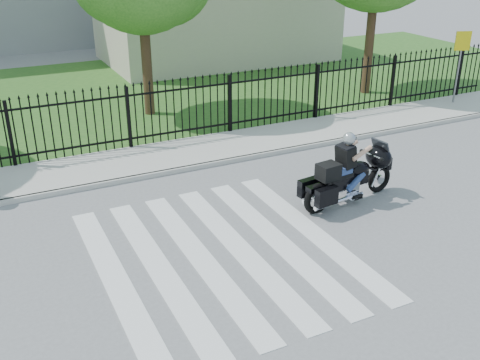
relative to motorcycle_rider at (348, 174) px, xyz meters
name	(u,v)px	position (x,y,z in m)	size (l,w,h in m)	color
ground	(221,254)	(-3.41, -0.78, -0.69)	(120.00, 120.00, 0.00)	slate
crosswalk	(221,254)	(-3.41, -0.78, -0.68)	(5.00, 5.50, 0.01)	silver
sidewalk	(142,161)	(-3.41, 4.22, -0.63)	(40.00, 2.00, 0.12)	#ADAAA3
curb	(154,175)	(-3.41, 3.22, -0.63)	(40.00, 0.12, 0.12)	#ADAAA3
grass_strip	(85,97)	(-3.41, 11.22, -0.68)	(40.00, 12.00, 0.02)	#24531C
iron_fence	(129,119)	(-3.41, 5.22, 0.21)	(26.00, 0.04, 1.80)	black
building_low	(216,20)	(3.59, 15.22, 1.06)	(10.00, 6.00, 3.50)	#B9B19A
motorcycle_rider	(348,174)	(0.00, 0.00, 0.00)	(2.54, 1.01, 1.69)	black
traffic_sign	(461,52)	(7.77, 4.53, 1.15)	(0.51, 0.22, 2.41)	slate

